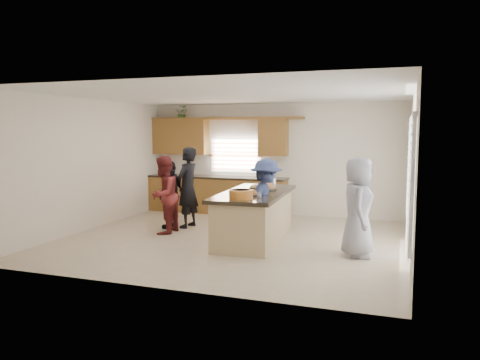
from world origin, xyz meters
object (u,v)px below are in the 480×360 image
at_px(island, 255,217).
at_px(woman_left_mid, 164,195).
at_px(woman_left_front, 171,195).
at_px(woman_right_front, 358,207).
at_px(woman_right_back, 266,202).
at_px(salad_bowl, 241,194).
at_px(woman_left_back, 187,187).

height_order(island, woman_left_mid, woman_left_mid).
xyz_separation_m(woman_left_front, woman_right_front, (4.04, -1.03, 0.11)).
bearing_deg(woman_right_back, salad_bowl, 158.54).
xyz_separation_m(island, woman_right_back, (0.31, -0.26, 0.35)).
xyz_separation_m(woman_left_mid, woman_right_front, (3.94, -0.51, 0.04)).
bearing_deg(woman_right_back, woman_left_mid, 81.53).
height_order(woman_left_back, woman_right_front, woman_left_back).
xyz_separation_m(salad_bowl, woman_right_back, (0.24, 0.72, -0.23)).
xyz_separation_m(woman_left_back, woman_right_front, (3.75, -1.24, -0.04)).
bearing_deg(salad_bowl, woman_left_back, 137.32).
bearing_deg(woman_left_front, woman_right_front, 80.08).
xyz_separation_m(woman_left_mid, woman_left_front, (-0.09, 0.52, -0.07)).
xyz_separation_m(island, woman_right_front, (1.99, -0.55, 0.39)).
bearing_deg(woman_left_mid, island, 90.18).
distance_m(island, woman_right_back, 0.54).
bearing_deg(woman_left_front, woman_right_back, 76.81).
bearing_deg(salad_bowl, island, 93.60).
relative_size(salad_bowl, woman_right_front, 0.24).
height_order(salad_bowl, woman_right_back, woman_right_back).
xyz_separation_m(woman_left_mid, woman_right_back, (2.26, -0.22, 0.00)).
xyz_separation_m(island, woman_left_mid, (-1.95, -0.04, 0.35)).
relative_size(island, woman_left_front, 1.87).
xyz_separation_m(salad_bowl, woman_right_front, (1.93, 0.44, -0.20)).
xyz_separation_m(woman_left_back, woman_left_mid, (-0.19, -0.73, -0.08)).
relative_size(woman_left_mid, woman_right_back, 1.00).
height_order(island, woman_right_back, woman_right_back).
height_order(woman_right_back, woman_right_front, woman_right_front).
distance_m(island, woman_left_mid, 1.98).
bearing_deg(woman_right_back, woman_left_back, 62.41).
height_order(woman_left_back, woman_left_front, woman_left_back).
bearing_deg(woman_left_front, island, 81.11).
bearing_deg(woman_left_mid, woman_right_front, 81.69).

